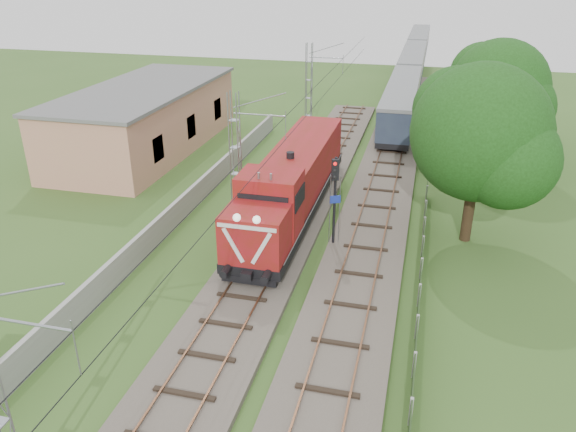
# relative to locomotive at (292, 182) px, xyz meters

# --- Properties ---
(ground) EXTENTS (140.00, 140.00, 0.00)m
(ground) POSITION_rel_locomotive_xyz_m (0.00, -13.61, -2.34)
(ground) COLOR #355720
(ground) RESTS_ON ground
(track_main) EXTENTS (4.20, 70.00, 0.45)m
(track_main) POSITION_rel_locomotive_xyz_m (0.00, -6.61, -2.16)
(track_main) COLOR #6B6054
(track_main) RESTS_ON ground
(track_side) EXTENTS (4.20, 80.00, 0.45)m
(track_side) POSITION_rel_locomotive_xyz_m (5.00, 6.39, -2.16)
(track_side) COLOR #6B6054
(track_side) RESTS_ON ground
(catenary) EXTENTS (3.31, 70.00, 8.00)m
(catenary) POSITION_rel_locomotive_xyz_m (-2.95, -1.61, 1.71)
(catenary) COLOR gray
(catenary) RESTS_ON ground
(boundary_wall) EXTENTS (0.25, 40.00, 1.50)m
(boundary_wall) POSITION_rel_locomotive_xyz_m (-6.50, -1.61, -1.59)
(boundary_wall) COLOR #9E9E99
(boundary_wall) RESTS_ON ground
(station_building) EXTENTS (8.40, 20.40, 5.22)m
(station_building) POSITION_rel_locomotive_xyz_m (-15.00, 10.39, 0.29)
(station_building) COLOR tan
(station_building) RESTS_ON ground
(fence) EXTENTS (0.12, 32.00, 1.20)m
(fence) POSITION_rel_locomotive_xyz_m (8.00, -10.61, -1.74)
(fence) COLOR black
(fence) RESTS_ON ground
(locomotive) EXTENTS (3.16, 18.07, 4.59)m
(locomotive) POSITION_rel_locomotive_xyz_m (0.00, 0.00, 0.00)
(locomotive) COLOR black
(locomotive) RESTS_ON ground
(coach_rake) EXTENTS (2.83, 63.13, 3.27)m
(coach_rake) POSITION_rel_locomotive_xyz_m (5.00, 44.67, 0.04)
(coach_rake) COLOR black
(coach_rake) RESTS_ON ground
(signal_post) EXTENTS (0.55, 0.45, 5.28)m
(signal_post) POSITION_rel_locomotive_xyz_m (3.15, -3.40, 1.29)
(signal_post) COLOR black
(signal_post) RESTS_ON ground
(tree_a) EXTENTS (7.70, 7.34, 9.99)m
(tree_a) POSITION_rel_locomotive_xyz_m (10.41, -0.54, 3.89)
(tree_a) COLOR #3E2919
(tree_a) RESTS_ON ground
(tree_b) EXTENTS (7.44, 7.09, 9.64)m
(tree_b) POSITION_rel_locomotive_xyz_m (12.41, 12.18, 3.67)
(tree_b) COLOR #3E2919
(tree_b) RESTS_ON ground
(tree_c) EXTENTS (5.27, 5.01, 6.83)m
(tree_c) POSITION_rel_locomotive_xyz_m (9.35, 12.53, 1.91)
(tree_c) COLOR #3E2919
(tree_c) RESTS_ON ground
(tree_d) EXTENTS (6.44, 6.13, 8.35)m
(tree_d) POSITION_rel_locomotive_xyz_m (13.85, 21.29, 2.87)
(tree_d) COLOR #3E2919
(tree_d) RESTS_ON ground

